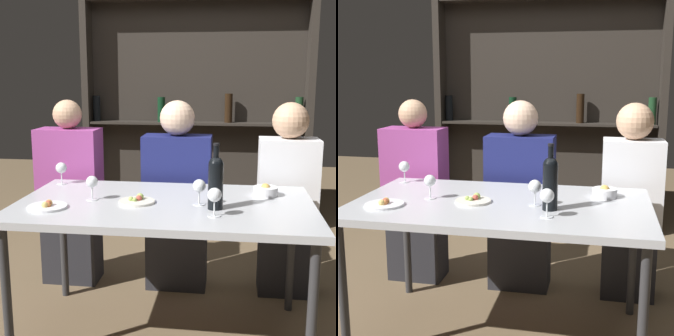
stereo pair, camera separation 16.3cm
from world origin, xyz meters
The scene contains 14 objects.
ground_plane centered at (0.00, 0.00, 0.00)m, with size 10.00×10.00×0.00m, color brown.
dining_table centered at (0.00, 0.00, 0.68)m, with size 1.49×0.87×0.74m.
wine_rack_wall centered at (0.00, 1.95, 1.14)m, with size 2.02×0.21×2.28m.
wine_bottle centered at (0.26, -0.09, 0.88)m, with size 0.07×0.07×0.32m.
wine_glass_0 centered at (0.26, -0.21, 0.83)m, with size 0.07×0.07×0.13m.
wine_glass_1 centered at (-0.37, -0.01, 0.83)m, with size 0.06×0.06×0.13m.
wine_glass_2 centered at (-0.66, 0.32, 0.83)m, with size 0.07×0.07×0.13m.
wine_glass_3 centered at (0.18, -0.03, 0.83)m, with size 0.06×0.06×0.13m.
food_plate_0 centered at (-0.54, -0.19, 0.75)m, with size 0.19×0.19×0.04m.
food_plate_1 centered at (-0.14, -0.03, 0.75)m, with size 0.18×0.18×0.04m.
snack_bowl centered at (0.51, 0.20, 0.76)m, with size 0.13×0.13×0.07m.
seated_person_left centered at (-0.72, 0.61, 0.57)m, with size 0.40×0.22×1.22m.
seated_person_center centered at (-0.01, 0.61, 0.57)m, with size 0.43×0.22×1.22m.
seated_person_right centered at (0.68, 0.61, 0.58)m, with size 0.36×0.22×1.21m.
Camera 1 is at (0.33, -2.26, 1.36)m, focal length 50.00 mm.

